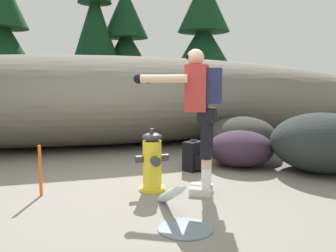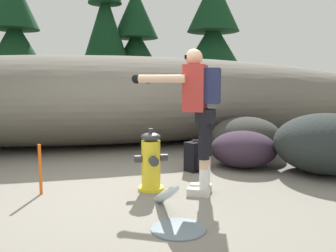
{
  "view_description": "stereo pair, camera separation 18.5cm",
  "coord_description": "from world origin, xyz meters",
  "px_view_note": "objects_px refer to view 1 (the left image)",
  "views": [
    {
      "loc": [
        -0.8,
        -4.08,
        1.32
      ],
      "look_at": [
        0.51,
        0.3,
        0.75
      ],
      "focal_mm": 37.51,
      "sensor_mm": 36.0,
      "label": 1
    },
    {
      "loc": [
        -0.62,
        -4.12,
        1.32
      ],
      "look_at": [
        0.51,
        0.3,
        0.75
      ],
      "focal_mm": 37.51,
      "sensor_mm": 36.0,
      "label": 2
    }
  ],
  "objects_px": {
    "fire_hydrant": "(152,162)",
    "survey_stake": "(40,171)",
    "utility_worker": "(199,103)",
    "boulder_mid": "(323,142)",
    "boulder_small": "(241,136)",
    "boulder_large": "(240,148)",
    "spare_backpack": "(194,156)"
  },
  "relations": [
    {
      "from": "utility_worker",
      "to": "boulder_large",
      "type": "relative_size",
      "value": 1.66
    },
    {
      "from": "fire_hydrant",
      "to": "boulder_mid",
      "type": "height_order",
      "value": "boulder_mid"
    },
    {
      "from": "fire_hydrant",
      "to": "boulder_small",
      "type": "height_order",
      "value": "fire_hydrant"
    },
    {
      "from": "boulder_small",
      "to": "survey_stake",
      "type": "bearing_deg",
      "value": -157.49
    },
    {
      "from": "boulder_large",
      "to": "boulder_small",
      "type": "relative_size",
      "value": 0.82
    },
    {
      "from": "boulder_large",
      "to": "survey_stake",
      "type": "xyz_separation_m",
      "value": [
        -2.95,
        -0.67,
        0.02
      ]
    },
    {
      "from": "spare_backpack",
      "to": "boulder_small",
      "type": "xyz_separation_m",
      "value": [
        1.21,
        0.78,
        0.14
      ]
    },
    {
      "from": "boulder_mid",
      "to": "boulder_small",
      "type": "bearing_deg",
      "value": 113.59
    },
    {
      "from": "utility_worker",
      "to": "boulder_mid",
      "type": "bearing_deg",
      "value": -139.89
    },
    {
      "from": "boulder_small",
      "to": "survey_stake",
      "type": "xyz_separation_m",
      "value": [
        -3.35,
        -1.39,
        -0.06
      ]
    },
    {
      "from": "boulder_small",
      "to": "survey_stake",
      "type": "height_order",
      "value": "boulder_small"
    },
    {
      "from": "fire_hydrant",
      "to": "spare_backpack",
      "type": "xyz_separation_m",
      "value": [
        0.84,
        0.77,
        -0.13
      ]
    },
    {
      "from": "boulder_small",
      "to": "utility_worker",
      "type": "bearing_deg",
      "value": -130.6
    },
    {
      "from": "spare_backpack",
      "to": "boulder_small",
      "type": "bearing_deg",
      "value": 93.3
    },
    {
      "from": "spare_backpack",
      "to": "survey_stake",
      "type": "distance_m",
      "value": 2.22
    },
    {
      "from": "spare_backpack",
      "to": "boulder_large",
      "type": "distance_m",
      "value": 0.81
    },
    {
      "from": "spare_backpack",
      "to": "boulder_mid",
      "type": "xyz_separation_m",
      "value": [
        1.81,
        -0.59,
        0.22
      ]
    },
    {
      "from": "boulder_large",
      "to": "boulder_small",
      "type": "xyz_separation_m",
      "value": [
        0.4,
        0.72,
        0.07
      ]
    },
    {
      "from": "boulder_large",
      "to": "boulder_mid",
      "type": "bearing_deg",
      "value": -33.09
    },
    {
      "from": "fire_hydrant",
      "to": "boulder_mid",
      "type": "xyz_separation_m",
      "value": [
        2.65,
        0.18,
        0.09
      ]
    },
    {
      "from": "fire_hydrant",
      "to": "spare_backpack",
      "type": "distance_m",
      "value": 1.15
    },
    {
      "from": "utility_worker",
      "to": "boulder_small",
      "type": "bearing_deg",
      "value": -102.09
    },
    {
      "from": "fire_hydrant",
      "to": "utility_worker",
      "type": "height_order",
      "value": "utility_worker"
    },
    {
      "from": "fire_hydrant",
      "to": "spare_backpack",
      "type": "relative_size",
      "value": 1.62
    },
    {
      "from": "spare_backpack",
      "to": "boulder_large",
      "type": "xyz_separation_m",
      "value": [
        0.81,
        0.06,
        0.07
      ]
    },
    {
      "from": "fire_hydrant",
      "to": "boulder_small",
      "type": "relative_size",
      "value": 0.61
    },
    {
      "from": "utility_worker",
      "to": "survey_stake",
      "type": "xyz_separation_m",
      "value": [
        -1.79,
        0.43,
        -0.79
      ]
    },
    {
      "from": "utility_worker",
      "to": "boulder_small",
      "type": "distance_m",
      "value": 2.5
    },
    {
      "from": "utility_worker",
      "to": "boulder_large",
      "type": "xyz_separation_m",
      "value": [
        1.15,
        1.09,
        -0.8
      ]
    },
    {
      "from": "fire_hydrant",
      "to": "survey_stake",
      "type": "xyz_separation_m",
      "value": [
        -1.3,
        0.16,
        -0.05
      ]
    },
    {
      "from": "fire_hydrant",
      "to": "boulder_mid",
      "type": "relative_size",
      "value": 0.5
    },
    {
      "from": "utility_worker",
      "to": "boulder_mid",
      "type": "distance_m",
      "value": 2.29
    }
  ]
}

